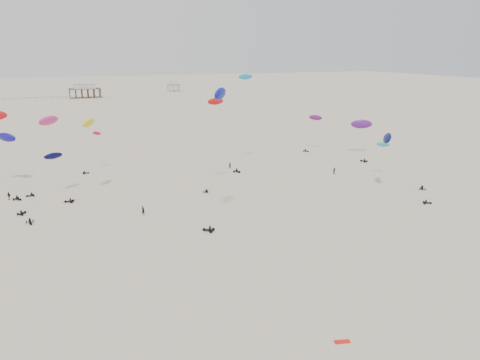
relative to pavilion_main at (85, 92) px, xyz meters
name	(u,v)px	position (x,y,z in m)	size (l,w,h in m)	color
ground_plane	(139,129)	(10.00, -150.00, -4.22)	(900.00, 900.00, 0.00)	beige
pavilion_main	(85,92)	(0.00, 0.00, 0.00)	(21.00, 13.00, 9.80)	brown
pavilion_small	(174,87)	(70.00, 30.00, -0.74)	(9.00, 7.00, 8.00)	brown
pier_fence	(2,99)	(-52.00, 0.00, -3.45)	(80.20, 0.20, 1.50)	black
rig_0	(314,124)	(55.71, -212.25, 4.23)	(7.95, 6.53, 11.63)	black
rig_1	(399,161)	(55.74, -253.33, 0.60)	(3.34, 17.70, 16.32)	black
rig_3	(45,178)	(-24.93, -247.86, 3.22)	(8.07, 9.43, 12.95)	black
rig_4	(243,108)	(26.07, -223.99, 11.95)	(9.92, 12.98, 26.16)	black
rig_5	(214,119)	(12.22, -240.02, 11.64)	(7.78, 8.72, 21.03)	black
rig_7	(86,135)	(-16.09, -236.25, 9.22)	(9.07, 10.09, 17.59)	black
rig_8	(92,150)	(-13.64, -215.25, 1.54)	(6.22, 6.26, 10.81)	black
rig_9	(9,142)	(-32.73, -220.82, 5.90)	(8.26, 18.11, 17.91)	black
rig_10	(391,144)	(48.78, -258.02, 6.44)	(5.13, 18.03, 17.19)	black
rig_11	(362,128)	(66.14, -223.53, 4.03)	(11.18, 14.92, 14.92)	black
rig_12	(45,133)	(-24.33, -237.39, 10.20)	(10.34, 14.09, 19.62)	black
rig_13	(218,118)	(5.17, -263.44, 15.22)	(8.25, 10.11, 24.94)	black
spectator_0	(143,215)	(-7.78, -255.15, -4.22)	(0.76, 0.52, 2.08)	black
spectator_1	(334,174)	(44.52, -242.31, -4.22)	(1.00, 0.58, 2.04)	black
spectator_2	(9,200)	(-32.97, -234.56, -4.22)	(1.20, 0.64, 2.02)	black
spectator_3	(230,168)	(21.33, -226.40, -4.22)	(0.74, 0.51, 2.03)	black
grounded_kite_b	(342,342)	(4.80, -305.26, -4.22)	(1.80, 0.70, 0.07)	red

